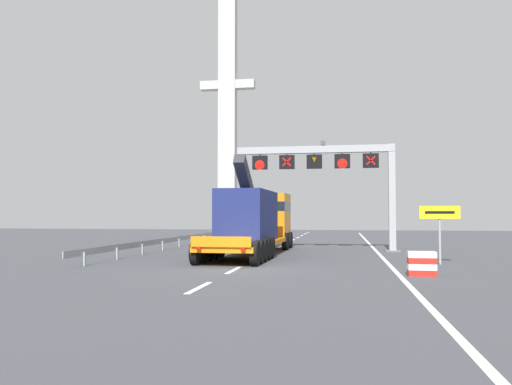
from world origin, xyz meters
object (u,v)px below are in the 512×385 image
object	(u,v)px
overhead_lane_gantry	(335,166)
crash_barrier_striped	(422,264)
exit_sign_yellow	(440,219)
heavy_haul_truck_orange	(257,219)
bridge_pylon_distant	(228,110)

from	to	relation	value
overhead_lane_gantry	crash_barrier_striped	xyz separation A→B (m)	(3.31, -12.81, -4.87)
exit_sign_yellow	crash_barrier_striped	distance (m)	5.19
heavy_haul_truck_orange	bridge_pylon_distant	world-z (taller)	bridge_pylon_distant
crash_barrier_striped	bridge_pylon_distant	world-z (taller)	bridge_pylon_distant
exit_sign_yellow	overhead_lane_gantry	bearing A→B (deg)	120.65
overhead_lane_gantry	crash_barrier_striped	size ratio (longest dim) A/B	10.15
heavy_haul_truck_orange	bridge_pylon_distant	size ratio (longest dim) A/B	0.37
heavy_haul_truck_orange	crash_barrier_striped	size ratio (longest dim) A/B	14.08
heavy_haul_truck_orange	bridge_pylon_distant	xyz separation A→B (m)	(-13.48, 51.49, 17.42)
overhead_lane_gantry	exit_sign_yellow	xyz separation A→B (m)	(4.81, -8.11, -3.26)
crash_barrier_striped	bridge_pylon_distant	size ratio (longest dim) A/B	0.03
exit_sign_yellow	crash_barrier_striped	size ratio (longest dim) A/B	2.65
heavy_haul_truck_orange	overhead_lane_gantry	bearing A→B (deg)	33.27
crash_barrier_striped	overhead_lane_gantry	bearing A→B (deg)	104.47
overhead_lane_gantry	heavy_haul_truck_orange	distance (m)	6.34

